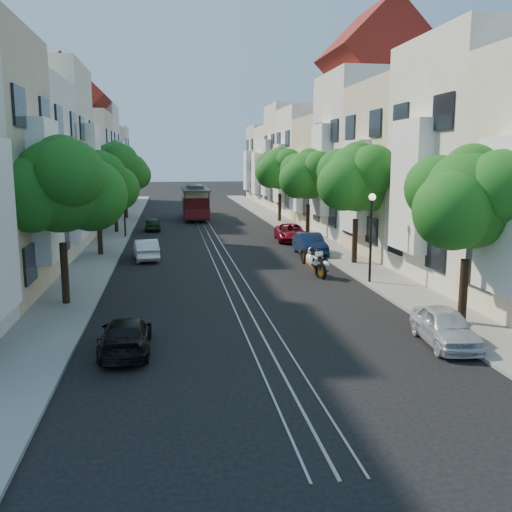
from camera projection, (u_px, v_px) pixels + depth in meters
name	position (u px, v px, depth m)	size (l,w,h in m)	color
ground	(205.00, 227.00, 49.44)	(200.00, 200.00, 0.00)	black
sidewalk_east	(287.00, 225.00, 50.51)	(2.50, 80.00, 0.12)	gray
sidewalk_west	(119.00, 228.00, 48.36)	(2.50, 80.00, 0.12)	gray
rail_left	(198.00, 227.00, 49.36)	(0.06, 80.00, 0.02)	gray
rail_slot	(205.00, 227.00, 49.44)	(0.06, 80.00, 0.02)	gray
rail_right	(211.00, 227.00, 49.52)	(0.06, 80.00, 0.02)	gray
lane_line	(205.00, 227.00, 49.44)	(0.08, 80.00, 0.01)	tan
townhouses_east	(339.00, 166.00, 50.24)	(7.75, 72.00, 12.00)	beige
townhouses_west	(59.00, 168.00, 46.74)	(7.75, 72.00, 11.76)	silver
tree_e_a	(471.00, 202.00, 19.54)	(4.72, 3.87, 6.27)	black
tree_e_b	(358.00, 180.00, 31.18)	(4.93, 4.08, 6.68)	black
tree_e_c	(309.00, 176.00, 41.92)	(4.84, 3.99, 6.52)	black
tree_e_d	(281.00, 170.00, 52.60)	(5.01, 4.16, 6.85)	black
tree_w_a	(61.00, 188.00, 22.23)	(4.93, 4.08, 6.68)	black
tree_w_b	(98.00, 184.00, 33.98)	(4.72, 3.87, 6.27)	black
tree_w_c	(115.00, 169.00, 44.58)	(5.13, 4.28, 7.09)	black
tree_w_d	(125.00, 172.00, 55.38)	(4.84, 3.99, 6.52)	black
lamp_east	(371.00, 224.00, 26.51)	(0.32, 0.32, 4.16)	black
lamp_west	(124.00, 200.00, 42.18)	(0.32, 0.32, 4.16)	black
sportbike_rider	(314.00, 260.00, 28.59)	(0.97, 2.16, 1.57)	black
cable_car	(195.00, 201.00, 55.40)	(2.54, 7.98, 3.06)	black
parked_car_e_near	(445.00, 327.00, 18.12)	(1.41, 3.50, 1.19)	silver
parked_car_e_mid	(310.00, 244.00, 34.98)	(1.42, 4.07, 1.34)	#0C1A3C
parked_car_e_far	(291.00, 233.00, 40.95)	(2.05, 4.44, 1.24)	maroon
parked_car_w_near	(126.00, 335.00, 17.43)	(1.50, 3.69, 1.07)	black
parked_car_w_mid	(146.00, 249.00, 33.44)	(1.29, 3.70, 1.22)	silver
parked_car_w_far	(153.00, 224.00, 46.89)	(1.27, 3.16, 1.08)	#143317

